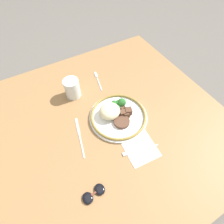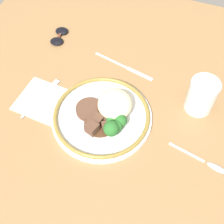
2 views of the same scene
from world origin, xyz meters
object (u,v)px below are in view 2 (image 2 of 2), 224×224
at_px(knife, 126,67).
at_px(sunglasses, 59,36).
at_px(spoon, 209,164).
at_px(plate, 105,114).
at_px(juice_glass, 201,97).
at_px(fork, 44,94).

bearing_deg(knife, sunglasses, -178.63).
bearing_deg(sunglasses, spoon, -33.70).
xyz_separation_m(plate, juice_glass, (0.24, 0.13, 0.03)).
distance_m(knife, sunglasses, 0.26).
relative_size(spoon, sunglasses, 1.70).
xyz_separation_m(knife, sunglasses, (-0.26, 0.05, 0.01)).
height_order(fork, sunglasses, sunglasses).
relative_size(knife, sunglasses, 2.20).
height_order(juice_glass, spoon, juice_glass).
bearing_deg(plate, knife, 91.99).
height_order(spoon, sunglasses, sunglasses).
xyz_separation_m(juice_glass, sunglasses, (-0.51, 0.13, -0.04)).
bearing_deg(knife, fork, -123.30).
height_order(knife, spoon, spoon).
height_order(fork, spoon, same).
distance_m(plate, sunglasses, 0.37).
relative_size(fork, sunglasses, 1.76).
distance_m(juice_glass, spoon, 0.19).
bearing_deg(juice_glass, plate, -151.25).
xyz_separation_m(knife, spoon, (0.31, -0.25, 0.00)).
bearing_deg(sunglasses, plate, -50.23).
bearing_deg(plate, juice_glass, 28.75).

